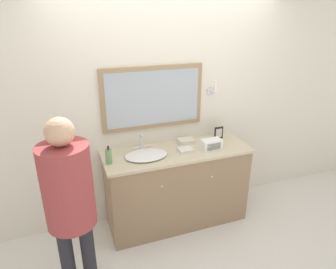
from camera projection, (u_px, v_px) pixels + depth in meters
name	position (u px, v px, depth m)	size (l,w,h in m)	color
ground_plane	(186.00, 236.00, 3.31)	(14.00, 14.00, 0.00)	silver
wall_back	(167.00, 109.00, 3.36)	(8.00, 0.18, 2.55)	silver
vanity_counter	(177.00, 186.00, 3.40)	(1.60, 0.58, 0.91)	#937556
sink_basin	(146.00, 155.00, 3.08)	(0.44, 0.36, 0.19)	white
soap_bottle	(109.00, 156.00, 2.92)	(0.06, 0.06, 0.19)	#709966
appliance_box	(211.00, 145.00, 3.23)	(0.22, 0.12, 0.11)	white
picture_frame	(219.00, 133.00, 3.49)	(0.11, 0.01, 0.15)	black
hand_towel_near_sink	(185.00, 150.00, 3.20)	(0.15, 0.13, 0.03)	silver
hand_towel_far_corner	(186.00, 141.00, 3.40)	(0.17, 0.13, 0.05)	silver
person	(69.00, 195.00, 2.25)	(0.38, 0.38, 1.63)	#232328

